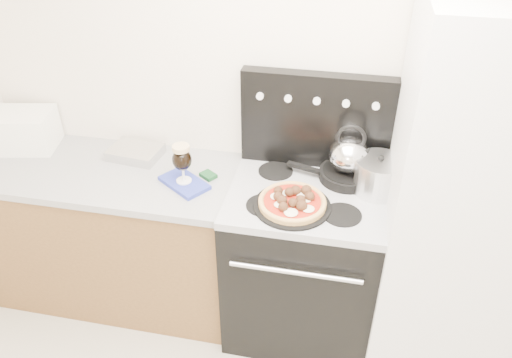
% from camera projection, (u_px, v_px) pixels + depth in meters
% --- Properties ---
extents(room_shell, '(3.52, 3.01, 2.52)m').
position_uv_depth(room_shell, '(254.00, 265.00, 1.55)').
color(room_shell, '#B9B29D').
rests_on(room_shell, ground).
extents(base_cabinet, '(1.45, 0.60, 0.86)m').
position_uv_depth(base_cabinet, '(114.00, 236.00, 2.91)').
color(base_cabinet, brown).
rests_on(base_cabinet, ground).
extents(countertop, '(1.48, 0.63, 0.04)m').
position_uv_depth(countertop, '(101.00, 171.00, 2.66)').
color(countertop, '#9C9C9E').
rests_on(countertop, base_cabinet).
extents(stove_body, '(0.76, 0.65, 0.88)m').
position_uv_depth(stove_body, '(302.00, 264.00, 2.70)').
color(stove_body, black).
rests_on(stove_body, ground).
extents(cooktop, '(0.76, 0.65, 0.04)m').
position_uv_depth(cooktop, '(307.00, 195.00, 2.44)').
color(cooktop, '#ADADB2').
rests_on(cooktop, stove_body).
extents(backguard, '(0.76, 0.08, 0.50)m').
position_uv_depth(backguard, '(316.00, 121.00, 2.52)').
color(backguard, black).
rests_on(backguard, cooktop).
extents(fridge, '(0.64, 0.68, 1.90)m').
position_uv_depth(fridge, '(459.00, 207.00, 2.28)').
color(fridge, silver).
rests_on(fridge, ground).
extents(toaster_oven, '(0.38, 0.31, 0.21)m').
position_uv_depth(toaster_oven, '(23.00, 130.00, 2.78)').
color(toaster_oven, white).
rests_on(toaster_oven, countertop).
extents(foil_sheet, '(0.29, 0.23, 0.05)m').
position_uv_depth(foil_sheet, '(136.00, 152.00, 2.73)').
color(foil_sheet, white).
rests_on(foil_sheet, countertop).
extents(oven_mitt, '(0.29, 0.27, 0.02)m').
position_uv_depth(oven_mitt, '(184.00, 183.00, 2.51)').
color(oven_mitt, '#2C39A6').
rests_on(oven_mitt, countertop).
extents(beer_glass, '(0.12, 0.12, 0.21)m').
position_uv_depth(beer_glass, '(182.00, 163.00, 2.45)').
color(beer_glass, black).
rests_on(beer_glass, oven_mitt).
extents(pizza_pan, '(0.42, 0.42, 0.01)m').
position_uv_depth(pizza_pan, '(292.00, 206.00, 2.33)').
color(pizza_pan, black).
rests_on(pizza_pan, cooktop).
extents(pizza, '(0.34, 0.34, 0.05)m').
position_uv_depth(pizza, '(292.00, 201.00, 2.32)').
color(pizza, gold).
rests_on(pizza, pizza_pan).
extents(skillet, '(0.34, 0.34, 0.05)m').
position_uv_depth(skillet, '(347.00, 175.00, 2.51)').
color(skillet, black).
rests_on(skillet, cooktop).
extents(tea_kettle, '(0.20, 0.20, 0.22)m').
position_uv_depth(tea_kettle, '(349.00, 152.00, 2.44)').
color(tea_kettle, '#B2B0C5').
rests_on(tea_kettle, skillet).
extents(stock_pot, '(0.26, 0.26, 0.17)m').
position_uv_depth(stock_pot, '(378.00, 177.00, 2.40)').
color(stock_pot, silver).
rests_on(stock_pot, cooktop).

